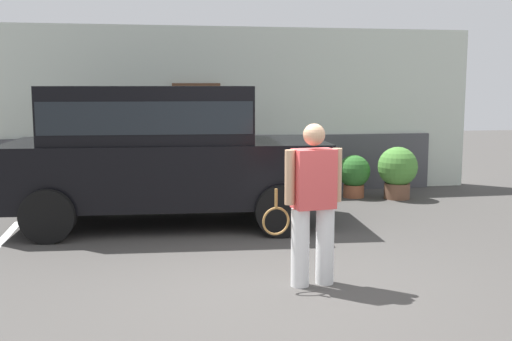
{
  "coord_description": "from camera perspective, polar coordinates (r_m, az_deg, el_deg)",
  "views": [
    {
      "loc": [
        -1.4,
        -5.98,
        2.06
      ],
      "look_at": [
        -0.1,
        1.2,
        1.05
      ],
      "focal_mm": 43.25,
      "sensor_mm": 36.0,
      "label": 1
    }
  ],
  "objects": [
    {
      "name": "ground_plane",
      "position": [
        6.48,
        2.82,
        -10.67
      ],
      "size": [
        40.0,
        40.0,
        0.0
      ],
      "primitive_type": "plane",
      "color": "#423F3D"
    },
    {
      "name": "tennis_player_man",
      "position": [
        6.34,
        5.26,
        -2.99
      ],
      "size": [
        0.88,
        0.32,
        1.68
      ],
      "rotation": [
        0.0,
        0.0,
        3.28
      ],
      "color": "white",
      "rests_on": "ground_plane"
    },
    {
      "name": "parked_suv",
      "position": [
        9.19,
        -8.8,
        2.08
      ],
      "size": [
        4.73,
        2.43,
        2.05
      ],
      "rotation": [
        0.0,
        0.0,
        -0.07
      ],
      "color": "black",
      "rests_on": "ground_plane"
    },
    {
      "name": "potted_plant_by_porch",
      "position": [
        11.53,
        9.05,
        -0.31
      ],
      "size": [
        0.6,
        0.6,
        0.79
      ],
      "color": "#9E5638",
      "rests_on": "ground_plane"
    },
    {
      "name": "potted_plant_secondary",
      "position": [
        11.52,
        12.96,
        0.04
      ],
      "size": [
        0.72,
        0.72,
        0.95
      ],
      "color": "brown",
      "rests_on": "ground_plane"
    },
    {
      "name": "house_frontage",
      "position": [
        11.9,
        -3.53,
        5.09
      ],
      "size": [
        10.1,
        0.4,
        3.16
      ],
      "color": "silver",
      "rests_on": "ground_plane"
    }
  ]
}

